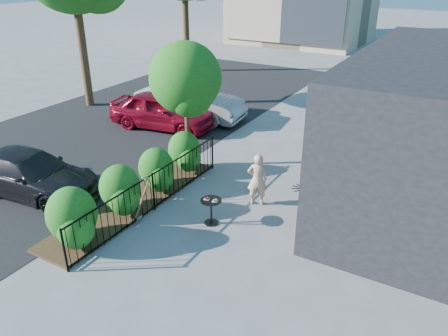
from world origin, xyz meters
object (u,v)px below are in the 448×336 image
Objects in this scene: patio_tree at (186,83)px; cafe_table at (211,207)px; car_red at (162,110)px; car_silver at (191,101)px; shovel at (141,204)px; car_darkgrey at (29,173)px; woman at (257,180)px.

patio_tree is 5.42× the size of cafe_table.
car_silver is (0.35, 1.48, 0.04)m from car_red.
car_darkgrey is (-3.90, -0.23, -0.02)m from shovel.
car_silver is (-3.61, 7.53, 0.12)m from shovel.
cafe_table is at bearing 43.98° from woman.
patio_tree is at bearing -152.56° from car_silver.
car_silver is at bearing 123.36° from patio_tree.
patio_tree is 0.93× the size of car_darkgrey.
car_silver is 1.08× the size of car_darkgrey.
woman is 0.32× the size of car_silver.
patio_tree is at bearing -44.78° from car_darkgrey.
patio_tree is at bearing -138.37° from car_red.
shovel reaches higher than cafe_table.
car_silver is at bearing 127.54° from cafe_table.
car_darkgrey is (-5.89, -2.67, -0.13)m from woman.
cafe_table is 8.27m from car_silver.
cafe_table is 0.16× the size of car_silver.
patio_tree is 0.86× the size of car_silver.
car_red is at bearing -56.36° from woman.
woman is at bearing 50.87° from shovel.
car_darkgrey is (-5.33, -1.20, 0.15)m from cafe_table.
car_red reaches higher than cafe_table.
shovel is 0.32× the size of car_silver.
patio_tree is 3.75m from woman.
car_silver reaches higher than car_red.
patio_tree is 5.19m from car_silver.
woman is 3.16m from shovel.
shovel reaches higher than car_darkgrey.
patio_tree reaches higher than car_darkgrey.
woman is at bearing -138.13° from car_silver.
woman is at bearing -20.07° from patio_tree.
car_red is 0.99× the size of car_darkgrey.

